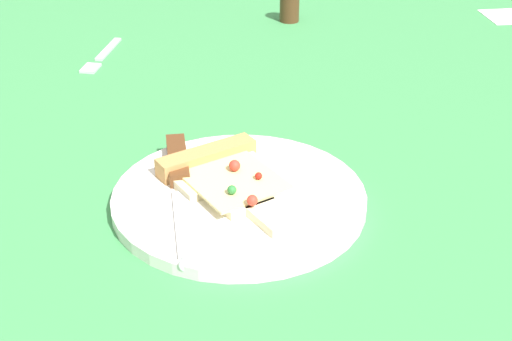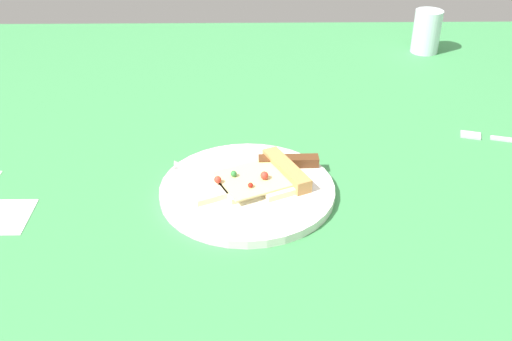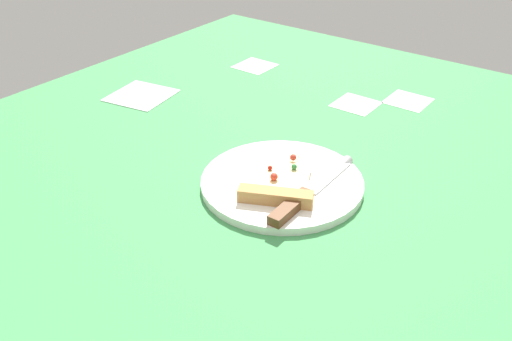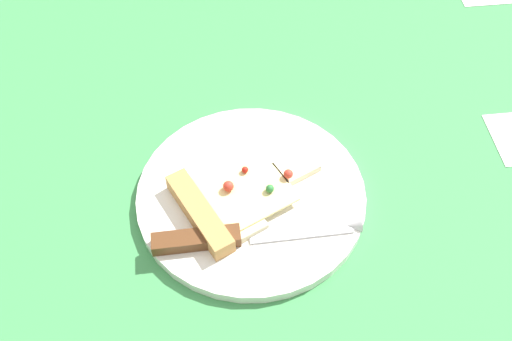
# 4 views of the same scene
# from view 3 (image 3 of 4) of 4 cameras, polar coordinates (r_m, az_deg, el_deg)

# --- Properties ---
(ground_plane) EXTENTS (1.57, 1.57, 0.03)m
(ground_plane) POSITION_cam_3_polar(r_m,az_deg,el_deg) (0.92, 5.32, -4.53)
(ground_plane) COLOR #3D8C4C
(ground_plane) RESTS_ON ground
(plate) EXTENTS (0.28, 0.28, 0.01)m
(plate) POSITION_cam_3_polar(r_m,az_deg,el_deg) (0.96, 2.66, -1.25)
(plate) COLOR white
(plate) RESTS_ON ground_plane
(pizza_slice) EXTENTS (0.19, 0.15, 0.03)m
(pizza_slice) POSITION_cam_3_polar(r_m,az_deg,el_deg) (0.93, 2.43, -1.32)
(pizza_slice) COLOR beige
(pizza_slice) RESTS_ON plate
(knife) EXTENTS (0.24, 0.02, 0.02)m
(knife) POSITION_cam_3_polar(r_m,az_deg,el_deg) (0.91, 5.11, -2.47)
(knife) COLOR silver
(knife) RESTS_ON plate
(napkin) EXTENTS (0.15, 0.15, 0.00)m
(napkin) POSITION_cam_3_polar(r_m,az_deg,el_deg) (1.32, -11.58, 7.52)
(napkin) COLOR white
(napkin) RESTS_ON ground_plane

